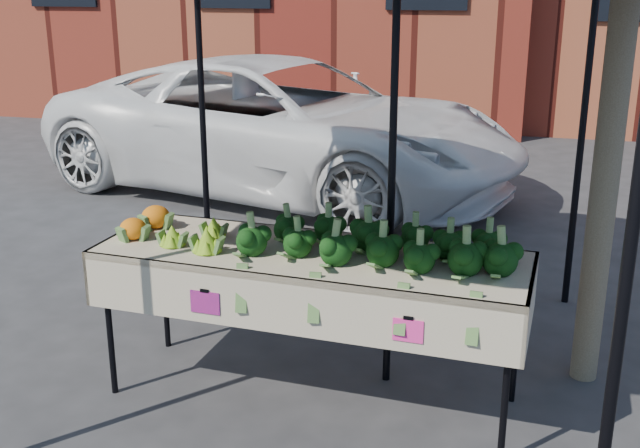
{
  "coord_description": "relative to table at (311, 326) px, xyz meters",
  "views": [
    {
      "loc": [
        1.02,
        -3.82,
        2.34
      ],
      "look_at": [
        -0.06,
        0.26,
        1.0
      ],
      "focal_mm": 43.49,
      "sensor_mm": 36.0,
      "label": 1
    }
  ],
  "objects": [
    {
      "name": "canopy",
      "position": [
        0.04,
        0.4,
        0.92
      ],
      "size": [
        3.16,
        3.16,
        2.74
      ],
      "primitive_type": null,
      "color": "black",
      "rests_on": "ground"
    },
    {
      "name": "broccoli_heap",
      "position": [
        0.36,
        0.03,
        0.56
      ],
      "size": [
        1.51,
        0.54,
        0.22
      ],
      "primitive_type": "ellipsoid",
      "color": "black",
      "rests_on": "table"
    },
    {
      "name": "ground",
      "position": [
        0.06,
        -0.06,
        -0.45
      ],
      "size": [
        90.0,
        90.0,
        0.0
      ],
      "primitive_type": "plane",
      "color": "#2A2A2D"
    },
    {
      "name": "cauliflower_pair",
      "position": [
        -1.04,
        0.07,
        0.53
      ],
      "size": [
        0.2,
        0.4,
        0.15
      ],
      "primitive_type": "ellipsoid",
      "color": "orange",
      "rests_on": "table"
    },
    {
      "name": "table",
      "position": [
        0.0,
        0.0,
        0.0
      ],
      "size": [
        2.44,
        0.94,
        0.9
      ],
      "color": "beige",
      "rests_on": "ground"
    },
    {
      "name": "romanesco_cluster",
      "position": [
        -0.67,
        -0.01,
        0.54
      ],
      "size": [
        0.4,
        0.44,
        0.17
      ],
      "primitive_type": "ellipsoid",
      "color": "#7FC028",
      "rests_on": "table"
    }
  ]
}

